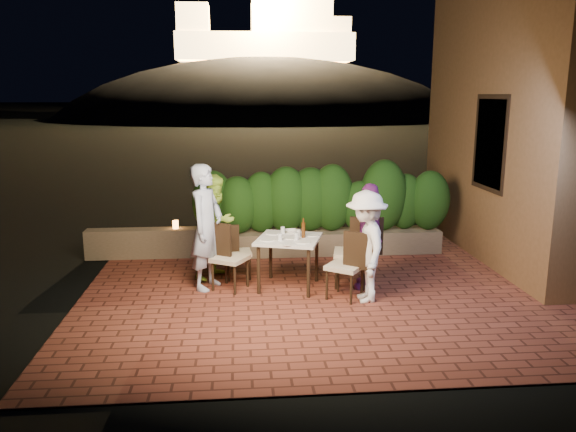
{
  "coord_description": "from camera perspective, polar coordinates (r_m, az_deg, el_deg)",
  "views": [
    {
      "loc": [
        -1.26,
        -7.27,
        2.77
      ],
      "look_at": [
        -0.56,
        0.62,
        1.05
      ],
      "focal_mm": 35.0,
      "sensor_mm": 36.0,
      "label": 1
    }
  ],
  "objects": [
    {
      "name": "terrace_floor",
      "position": [
        8.37,
        3.94,
        -7.65
      ],
      "size": [
        7.0,
        6.0,
        0.15
      ],
      "primitive_type": "cube",
      "color": "brown",
      "rests_on": "ground"
    },
    {
      "name": "planter",
      "position": [
        10.02,
        3.5,
        -2.64
      ],
      "size": [
        4.2,
        0.55,
        0.4
      ],
      "primitive_type": "cube",
      "color": "#746349",
      "rests_on": "ground"
    },
    {
      "name": "hedge",
      "position": [
        9.85,
        3.55,
        1.58
      ],
      "size": [
        4.0,
        0.7,
        1.1
      ],
      "primitive_type": null,
      "color": "#1A4011",
      "rests_on": "planter"
    },
    {
      "name": "diner_blue",
      "position": [
        8.13,
        -8.29,
        -1.11
      ],
      "size": [
        0.67,
        0.79,
        1.82
      ],
      "primitive_type": "imported",
      "rotation": [
        0.0,
        0.0,
        1.14
      ],
      "color": "#ADBEDF",
      "rests_on": "ground"
    },
    {
      "name": "chair_right_back",
      "position": [
        8.28,
        6.39,
        -3.6
      ],
      "size": [
        0.58,
        0.58,
        1.04
      ],
      "primitive_type": null,
      "rotation": [
        0.0,
        0.0,
        2.92
      ],
      "color": "black",
      "rests_on": "ground"
    },
    {
      "name": "parapet_lamp",
      "position": [
        9.89,
        -11.36,
        -0.85
      ],
      "size": [
        0.1,
        0.1,
        0.14
      ],
      "primitive_type": "cylinder",
      "color": "orange",
      "rests_on": "parapet"
    },
    {
      "name": "plate_se",
      "position": [
        8.24,
        2.48,
        -1.92
      ],
      "size": [
        0.22,
        0.22,
        0.01
      ],
      "primitive_type": "cylinder",
      "color": "white",
      "rests_on": "dining_table"
    },
    {
      "name": "plate_ne",
      "position": [
        7.84,
        1.57,
        -2.65
      ],
      "size": [
        0.22,
        0.22,
        0.01
      ],
      "primitive_type": "cylinder",
      "color": "white",
      "rests_on": "dining_table"
    },
    {
      "name": "glass_sw",
      "position": [
        8.3,
        -0.53,
        -1.45
      ],
      "size": [
        0.06,
        0.06,
        0.11
      ],
      "primitive_type": "cylinder",
      "color": "silver",
      "rests_on": "dining_table"
    },
    {
      "name": "diner_white",
      "position": [
        7.65,
        7.92,
        -3.09
      ],
      "size": [
        0.57,
        0.99,
        1.53
      ],
      "primitive_type": "imported",
      "rotation": [
        0.0,
        0.0,
        -1.58
      ],
      "color": "white",
      "rests_on": "ground"
    },
    {
      "name": "glass_se",
      "position": [
        8.16,
        1.06,
        -1.72
      ],
      "size": [
        0.06,
        0.06,
        0.1
      ],
      "primitive_type": "cylinder",
      "color": "silver",
      "rests_on": "dining_table"
    },
    {
      "name": "diner_green",
      "position": [
        8.62,
        -7.32,
        -1.06
      ],
      "size": [
        0.96,
        0.99,
        1.6
      ],
      "primitive_type": "imported",
      "rotation": [
        0.0,
        0.0,
        0.91
      ],
      "color": "#B5E447",
      "rests_on": "ground"
    },
    {
      "name": "chair_left_front",
      "position": [
        8.13,
        -5.92,
        -4.15
      ],
      "size": [
        0.61,
        0.61,
        0.97
      ],
      "primitive_type": null,
      "rotation": [
        0.0,
        0.0,
        -0.53
      ],
      "color": "black",
      "rests_on": "ground"
    },
    {
      "name": "diner_purple",
      "position": [
        8.17,
        8.27,
        -2.03
      ],
      "size": [
        0.67,
        0.98,
        1.55
      ],
      "primitive_type": "imported",
      "rotation": [
        0.0,
        0.0,
        -1.93
      ],
      "color": "#742674",
      "rests_on": "ground"
    },
    {
      "name": "building_wall",
      "position": [
        10.47,
        22.95,
        9.82
      ],
      "size": [
        1.6,
        5.0,
        5.0
      ],
      "primitive_type": "cube",
      "color": "brown",
      "rests_on": "ground"
    },
    {
      "name": "chair_left_back",
      "position": [
        8.64,
        -5.08,
        -3.6
      ],
      "size": [
        0.42,
        0.42,
        0.84
      ],
      "primitive_type": null,
      "rotation": [
        0.0,
        0.0,
        0.09
      ],
      "color": "black",
      "rests_on": "ground"
    },
    {
      "name": "hill",
      "position": [
        67.69,
        -2.28,
        6.52
      ],
      "size": [
        52.0,
        40.0,
        22.0
      ],
      "primitive_type": "ellipsoid",
      "color": "black",
      "rests_on": "ground"
    },
    {
      "name": "plate_nw",
      "position": [
        7.97,
        -2.06,
        -2.41
      ],
      "size": [
        0.22,
        0.22,
        0.01
      ],
      "primitive_type": "cylinder",
      "color": "white",
      "rests_on": "dining_table"
    },
    {
      "name": "glass_nw",
      "position": [
        7.91,
        -0.82,
        -2.14
      ],
      "size": [
        0.06,
        0.06,
        0.11
      ],
      "primitive_type": "cylinder",
      "color": "silver",
      "rests_on": "dining_table"
    },
    {
      "name": "ground",
      "position": [
        7.89,
        4.51,
        -8.5
      ],
      "size": [
        400.0,
        400.0,
        0.0
      ],
      "primitive_type": "plane",
      "color": "black",
      "rests_on": "ground"
    },
    {
      "name": "dining_table",
      "position": [
        8.18,
        0.06,
        -4.77
      ],
      "size": [
        1.08,
        1.08,
        0.75
      ],
      "primitive_type": null,
      "rotation": [
        0.0,
        0.0,
        -0.3
      ],
      "color": "white",
      "rests_on": "ground"
    },
    {
      "name": "glass_ne",
      "position": [
        7.94,
        0.87,
        -2.09
      ],
      "size": [
        0.06,
        0.06,
        0.11
      ],
      "primitive_type": "cylinder",
      "color": "silver",
      "rests_on": "dining_table"
    },
    {
      "name": "plate_front",
      "position": [
        7.74,
        0.04,
        -2.83
      ],
      "size": [
        0.22,
        0.22,
        0.01
      ],
      "primitive_type": "cylinder",
      "color": "white",
      "rests_on": "dining_table"
    },
    {
      "name": "plate_centre",
      "position": [
        8.06,
        0.21,
        -2.23
      ],
      "size": [
        0.2,
        0.2,
        0.01
      ],
      "primitive_type": "cylinder",
      "color": "white",
      "rests_on": "dining_table"
    },
    {
      "name": "beer_bottle",
      "position": [
        8.07,
        1.57,
        -1.22
      ],
      "size": [
        0.06,
        0.06,
        0.29
      ],
      "primitive_type": null,
      "color": "#4C270C",
      "rests_on": "dining_table"
    },
    {
      "name": "plate_sw",
      "position": [
        8.33,
        -1.51,
        -1.74
      ],
      "size": [
        0.23,
        0.23,
        0.01
      ],
      "primitive_type": "cylinder",
      "color": "white",
      "rests_on": "dining_table"
    },
    {
      "name": "window_frame",
      "position": [
        9.7,
        19.92,
        6.97
      ],
      "size": [
        0.06,
        1.15,
        1.55
      ],
      "primitive_type": "cube",
      "color": "black",
      "rests_on": "building_wall"
    },
    {
      "name": "fortress",
      "position": [
        67.79,
        -2.39,
        18.81
      ],
      "size": [
        26.0,
        8.0,
        8.0
      ],
      "primitive_type": null,
      "color": "#FFCC7A",
      "rests_on": "hill"
    },
    {
      "name": "bowl",
      "position": [
        8.38,
        0.33,
        -1.55
      ],
      "size": [
        0.21,
        0.21,
        0.05
      ],
      "primitive_type": "imported",
      "rotation": [
        0.0,
        0.0,
        0.13
      ],
      "color": "white",
      "rests_on": "dining_table"
    },
    {
      "name": "window_pane",
      "position": [
        9.71,
        19.98,
        6.97
      ],
      "size": [
        0.08,
        1.0,
        1.4
      ],
      "primitive_type": "cube",
      "color": "black",
      "rests_on": "building_wall"
    },
    {
      "name": "parapet",
      "position": [
        10.02,
        -13.74,
        -2.68
      ],
      "size": [
        2.2,
        0.3,
        0.5
      ],
      "primitive_type": "cube",
      "color": "#746349",
      "rests_on": "ground"
    },
    {
      "name": "chair_right_front",
      "position": [
        7.77,
        5.81,
        -4.95
      ],
      "size": [
        0.62,
        0.62,
        0.96
      ],
      "primitive_type": null,
      "rotation": [
        0.0,
        0.0,
        2.52
      ],
      "color": "black",
      "rests_on": "ground"
    }
  ]
}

